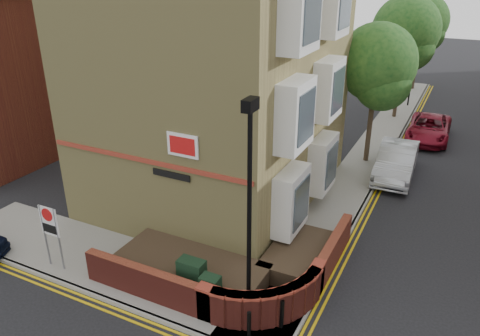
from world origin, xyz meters
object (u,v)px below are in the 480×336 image
lamppost (249,216)px  silver_car_near (396,161)px  utility_cabinet_large (192,278)px  zone_sign (50,226)px

lamppost → silver_car_near: (2.00, 11.72, -2.58)m
lamppost → utility_cabinet_large: lamppost is taller
silver_car_near → zone_sign: bearing=-127.2°
lamppost → zone_sign: lamppost is taller
zone_sign → silver_car_near: zone_sign is taller
utility_cabinet_large → silver_car_near: (3.90, 11.62, 0.05)m
lamppost → silver_car_near: lamppost is taller
lamppost → utility_cabinet_large: 3.24m
lamppost → zone_sign: size_ratio=2.86×
utility_cabinet_large → silver_car_near: silver_car_near is taller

